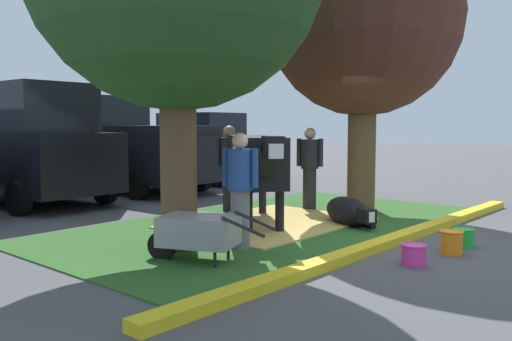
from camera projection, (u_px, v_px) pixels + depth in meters
The scene contains 17 objects.
ground_plane at pixel (376, 243), 7.75m from camera, with size 80.00×80.00×0.00m, color #4C4C4F.
grass_island at pixel (273, 224), 9.19m from camera, with size 7.85×4.19×0.02m, color #2D5B23.
curb_yellow at pixel (395, 239), 7.71m from camera, with size 9.05×0.24×0.12m, color yellow.
hay_bedding at pixel (269, 223), 9.16m from camera, with size 3.20×2.40×0.04m, color tan.
shade_tree_right at pixel (364, 20), 10.38m from camera, with size 3.74×3.74×5.58m.
cow_holstein at pixel (257, 161), 9.01m from camera, with size 2.34×2.61×1.53m.
calf_lying at pixel (348, 212), 9.03m from camera, with size 0.94×1.30×0.48m.
person_handler at pixel (229, 165), 10.50m from camera, with size 0.46×0.34×1.66m.
person_visitor_near at pixel (240, 187), 7.29m from camera, with size 0.34×0.51×1.58m.
person_visitor_far at pixel (310, 166), 10.57m from camera, with size 0.34×0.50×1.62m.
wheelbarrow at pixel (197, 231), 6.61m from camera, with size 1.04×1.58×0.63m.
bucket_pink at pixel (413, 254), 6.51m from camera, with size 0.31×0.31×0.26m.
bucket_orange at pixel (451, 242), 7.06m from camera, with size 0.30×0.30×0.31m.
bucket_green at pixel (464, 237), 7.47m from camera, with size 0.29×0.29×0.26m.
suv_black at pixel (24, 144), 11.62m from camera, with size 2.26×4.67×2.52m.
pickup_truck_black at pixel (121, 147), 14.02m from camera, with size 2.38×5.47×2.42m.
sedan_red at pixel (201, 148), 16.12m from camera, with size 2.16×4.47×2.02m.
Camera 1 is at (-6.88, -3.73, 1.69)m, focal length 38.10 mm.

